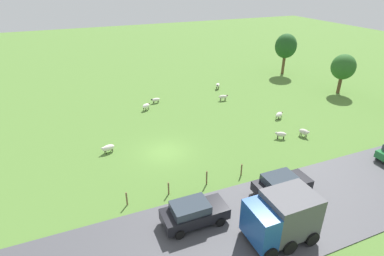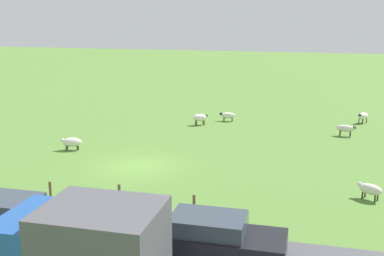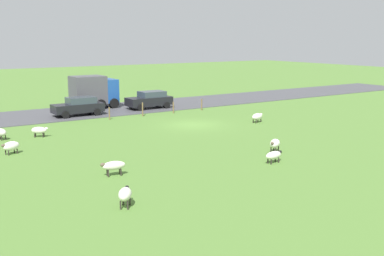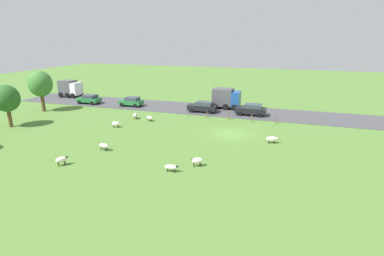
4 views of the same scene
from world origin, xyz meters
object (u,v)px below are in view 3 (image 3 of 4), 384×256
(sheep_7, at_px, (125,194))
(car_0, at_px, (150,100))
(sheep_4, at_px, (275,144))
(sheep_2, at_px, (39,130))
(sheep_5, at_px, (257,117))
(truck_1, at_px, (93,91))
(car_3, at_px, (79,106))
(sheep_6, at_px, (274,155))
(sheep_1, at_px, (1,132))
(sheep_3, at_px, (11,146))
(sheep_0, at_px, (114,166))

(sheep_7, xyz_separation_m, car_0, (23.59, -13.83, 0.37))
(car_0, bearing_deg, sheep_4, 173.83)
(sheep_2, xyz_separation_m, sheep_5, (-4.01, -16.62, 0.01))
(truck_1, bearing_deg, sheep_7, 160.84)
(sheep_5, relative_size, car_3, 0.30)
(sheep_6, relative_size, car_0, 0.28)
(sheep_5, bearing_deg, sheep_2, 76.45)
(sheep_5, bearing_deg, sheep_4, 144.82)
(sheep_2, height_order, car_3, car_3)
(sheep_1, height_order, car_3, car_3)
(sheep_2, height_order, car_0, car_0)
(sheep_3, bearing_deg, car_0, -53.41)
(sheep_3, distance_m, sheep_4, 15.89)
(sheep_6, bearing_deg, car_0, -10.19)
(sheep_3, relative_size, sheep_5, 0.90)
(sheep_4, bearing_deg, sheep_2, 40.69)
(car_3, bearing_deg, sheep_6, -170.92)
(sheep_7, height_order, car_3, car_3)
(sheep_3, distance_m, sheep_6, 15.54)
(sheep_2, relative_size, sheep_6, 0.94)
(sheep_6, relative_size, truck_1, 0.29)
(sheep_4, xyz_separation_m, sheep_6, (-1.79, 1.75, -0.11))
(truck_1, bearing_deg, sheep_0, 160.65)
(sheep_3, height_order, sheep_6, sheep_3)
(sheep_0, bearing_deg, sheep_5, -64.80)
(sheep_1, xyz_separation_m, sheep_6, (-14.74, -11.40, -0.07))
(sheep_3, bearing_deg, sheep_0, -156.52)
(sheep_2, bearing_deg, sheep_0, -177.71)
(sheep_1, relative_size, sheep_6, 0.94)
(car_0, bearing_deg, sheep_2, 120.53)
(sheep_3, xyz_separation_m, sheep_5, (0.05, -19.44, 0.00))
(sheep_3, xyz_separation_m, sheep_6, (-10.16, -11.75, -0.04))
(sheep_5, bearing_deg, car_0, 18.04)
(sheep_3, xyz_separation_m, car_3, (11.29, -8.32, 0.41))
(sheep_0, xyz_separation_m, sheep_4, (-0.82, -10.22, 0.03))
(sheep_2, height_order, sheep_3, sheep_3)
(sheep_1, relative_size, sheep_3, 0.97)
(sheep_7, relative_size, car_3, 0.25)
(sheep_5, distance_m, car_3, 15.82)
(sheep_0, distance_m, sheep_4, 10.26)
(sheep_6, bearing_deg, truck_1, 1.31)
(car_0, height_order, car_3, car_0)
(car_3, bearing_deg, car_0, -87.32)
(sheep_0, distance_m, sheep_6, 8.86)
(sheep_1, distance_m, sheep_3, 4.60)
(sheep_3, bearing_deg, truck_1, -36.84)
(sheep_7, relative_size, car_0, 0.25)
(sheep_5, height_order, car_3, car_3)
(sheep_4, xyz_separation_m, car_3, (19.66, 5.18, 0.34))
(car_0, xyz_separation_m, car_3, (-0.34, 7.35, -0.02))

